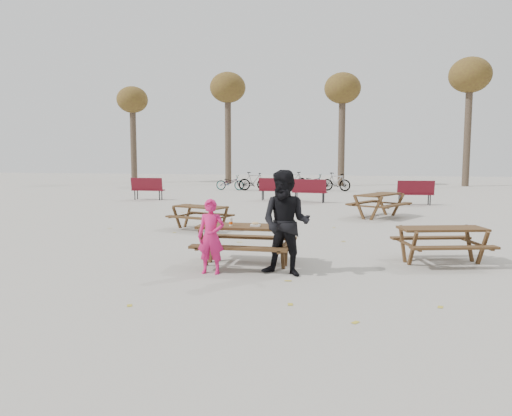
% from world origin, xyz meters
% --- Properties ---
extents(ground, '(80.00, 80.00, 0.00)m').
position_xyz_m(ground, '(0.00, 0.00, 0.00)').
color(ground, gray).
rests_on(ground, ground).
extents(main_picnic_table, '(1.80, 1.45, 0.78)m').
position_xyz_m(main_picnic_table, '(0.00, 0.00, 0.59)').
color(main_picnic_table, '#362013').
rests_on(main_picnic_table, ground).
extents(food_tray, '(0.18, 0.11, 0.03)m').
position_xyz_m(food_tray, '(0.21, -0.08, 0.79)').
color(food_tray, silver).
rests_on(food_tray, main_picnic_table).
extents(bread_roll, '(0.14, 0.06, 0.05)m').
position_xyz_m(bread_roll, '(0.21, -0.08, 0.83)').
color(bread_roll, tan).
rests_on(bread_roll, food_tray).
extents(soda_bottle, '(0.07, 0.07, 0.17)m').
position_xyz_m(soda_bottle, '(-0.26, -0.12, 0.85)').
color(soda_bottle, silver).
rests_on(soda_bottle, main_picnic_table).
extents(child, '(0.49, 0.33, 1.34)m').
position_xyz_m(child, '(-0.46, -0.74, 0.67)').
color(child, '#CB195F').
rests_on(child, ground).
extents(adult, '(1.01, 0.85, 1.85)m').
position_xyz_m(adult, '(0.86, -0.61, 0.93)').
color(adult, black).
rests_on(adult, ground).
extents(picnic_table_east, '(1.91, 1.69, 0.70)m').
position_xyz_m(picnic_table_east, '(3.71, 0.97, 0.35)').
color(picnic_table_east, '#362013').
rests_on(picnic_table_east, ground).
extents(picnic_table_north, '(1.84, 1.64, 0.66)m').
position_xyz_m(picnic_table_north, '(-2.26, 4.23, 0.33)').
color(picnic_table_north, '#362013').
rests_on(picnic_table_north, ground).
extents(picnic_table_far, '(2.22, 2.35, 0.80)m').
position_xyz_m(picnic_table_far, '(2.80, 7.92, 0.40)').
color(picnic_table_far, '#362013').
rests_on(picnic_table_far, ground).
extents(park_bench_row, '(13.41, 1.51, 1.03)m').
position_xyz_m(park_bench_row, '(-1.13, 12.69, 0.52)').
color(park_bench_row, maroon).
rests_on(park_bench_row, ground).
extents(bicycle_row, '(7.86, 2.31, 1.11)m').
position_xyz_m(bicycle_row, '(-2.06, 19.74, 0.50)').
color(bicycle_row, black).
rests_on(bicycle_row, ground).
extents(tree_row, '(32.17, 3.52, 8.26)m').
position_xyz_m(tree_row, '(0.90, 25.15, 6.19)').
color(tree_row, '#382B21').
rests_on(tree_row, ground).
extents(fallen_leaves, '(11.00, 11.00, 0.01)m').
position_xyz_m(fallen_leaves, '(0.50, 2.50, 0.00)').
color(fallen_leaves, '#AB9929').
rests_on(fallen_leaves, ground).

